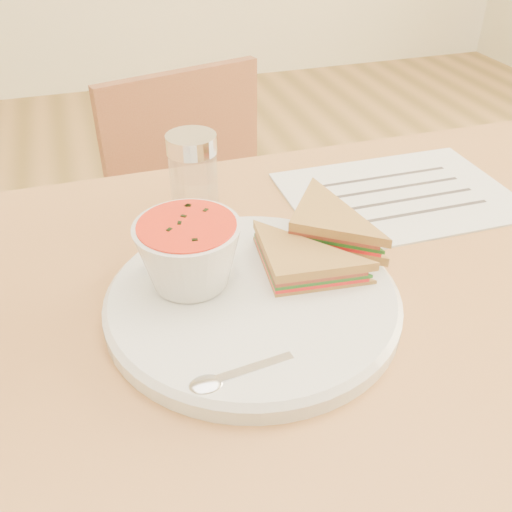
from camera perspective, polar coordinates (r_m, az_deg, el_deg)
name	(u,v)px	position (r m, az deg, el deg)	size (l,w,h in m)	color
dining_table	(319,489)	(0.91, 6.36, -22.18)	(1.00, 0.70, 0.75)	olive
chair_far	(225,274)	(1.24, -3.16, -1.80)	(0.35, 0.35, 0.79)	brown
plate	(253,301)	(0.60, -0.33, -4.52)	(0.31, 0.31, 0.02)	silver
soup_bowl	(189,257)	(0.59, -6.70, -0.07)	(0.11, 0.11, 0.07)	silver
sandwich_half_a	(275,290)	(0.57, 1.96, -3.38)	(0.11, 0.11, 0.03)	#B48B3F
sandwich_half_b	(288,236)	(0.63, 3.23, 2.02)	(0.11, 0.11, 0.03)	#B48B3F
spoon	(255,368)	(0.51, -0.11, -11.18)	(0.16, 0.03, 0.01)	silver
paper_menu	(399,195)	(0.82, 14.10, 5.95)	(0.31, 0.23, 0.00)	silver
condiment_shaker	(194,177)	(0.73, -6.25, 7.85)	(0.06, 0.06, 0.11)	silver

